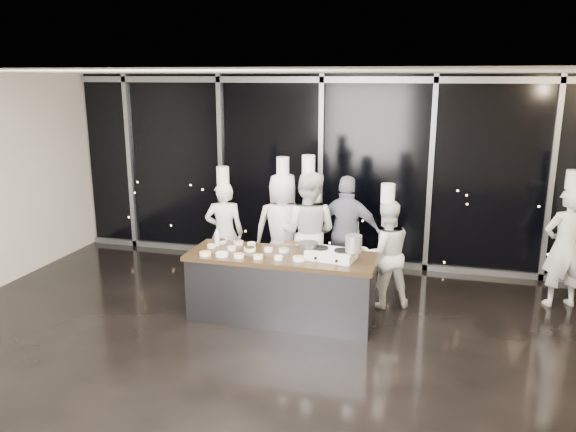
{
  "coord_description": "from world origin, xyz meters",
  "views": [
    {
      "loc": [
        1.87,
        -5.8,
        3.17
      ],
      "look_at": [
        0.01,
        1.2,
        1.35
      ],
      "focal_mm": 35.0,
      "sensor_mm": 36.0,
      "label": 1
    }
  ],
  "objects_px": {
    "demo_counter": "(281,287)",
    "chef_left": "(283,229)",
    "chef_far_left": "(224,232)",
    "chef_right": "(385,253)",
    "chef_center": "(308,232)",
    "guest": "(347,233)",
    "chef_side": "(565,246)",
    "stove": "(331,254)",
    "frying_pan": "(307,244)",
    "stock_pot": "(354,243)"
  },
  "relations": [
    {
      "from": "demo_counter",
      "to": "chef_right",
      "type": "height_order",
      "value": "chef_right"
    },
    {
      "from": "stock_pot",
      "to": "chef_center",
      "type": "relative_size",
      "value": 0.1
    },
    {
      "from": "chef_center",
      "to": "chef_right",
      "type": "bearing_deg",
      "value": 171.86
    },
    {
      "from": "demo_counter",
      "to": "chef_side",
      "type": "height_order",
      "value": "chef_side"
    },
    {
      "from": "stove",
      "to": "chef_side",
      "type": "relative_size",
      "value": 0.33
    },
    {
      "from": "chef_center",
      "to": "chef_right",
      "type": "height_order",
      "value": "chef_center"
    },
    {
      "from": "demo_counter",
      "to": "guest",
      "type": "xyz_separation_m",
      "value": [
        0.65,
        1.34,
        0.42
      ]
    },
    {
      "from": "demo_counter",
      "to": "guest",
      "type": "bearing_deg",
      "value": 64.12
    },
    {
      "from": "chef_side",
      "to": "chef_right",
      "type": "bearing_deg",
      "value": -5.21
    },
    {
      "from": "stock_pot",
      "to": "frying_pan",
      "type": "bearing_deg",
      "value": 171.93
    },
    {
      "from": "frying_pan",
      "to": "guest",
      "type": "relative_size",
      "value": 0.27
    },
    {
      "from": "guest",
      "to": "chef_side",
      "type": "relative_size",
      "value": 0.9
    },
    {
      "from": "chef_right",
      "to": "demo_counter",
      "type": "bearing_deg",
      "value": 8.99
    },
    {
      "from": "chef_left",
      "to": "chef_far_left",
      "type": "bearing_deg",
      "value": -1.02
    },
    {
      "from": "demo_counter",
      "to": "chef_far_left",
      "type": "distance_m",
      "value": 1.66
    },
    {
      "from": "demo_counter",
      "to": "chef_far_left",
      "type": "xyz_separation_m",
      "value": [
        -1.21,
        1.07,
        0.38
      ]
    },
    {
      "from": "chef_left",
      "to": "stove",
      "type": "bearing_deg",
      "value": 118.93
    },
    {
      "from": "chef_far_left",
      "to": "chef_right",
      "type": "bearing_deg",
      "value": 156.41
    },
    {
      "from": "demo_counter",
      "to": "chef_right",
      "type": "relative_size",
      "value": 1.41
    },
    {
      "from": "demo_counter",
      "to": "guest",
      "type": "relative_size",
      "value": 1.41
    },
    {
      "from": "chef_far_left",
      "to": "chef_center",
      "type": "xyz_separation_m",
      "value": [
        1.32,
        -0.01,
        0.1
      ]
    },
    {
      "from": "stove",
      "to": "stock_pot",
      "type": "relative_size",
      "value": 3.13
    },
    {
      "from": "stove",
      "to": "chef_left",
      "type": "height_order",
      "value": "chef_left"
    },
    {
      "from": "guest",
      "to": "chef_right",
      "type": "height_order",
      "value": "chef_right"
    },
    {
      "from": "stove",
      "to": "chef_far_left",
      "type": "relative_size",
      "value": 0.35
    },
    {
      "from": "demo_counter",
      "to": "guest",
      "type": "distance_m",
      "value": 1.55
    },
    {
      "from": "stove",
      "to": "guest",
      "type": "relative_size",
      "value": 0.37
    },
    {
      "from": "frying_pan",
      "to": "stove",
      "type": "bearing_deg",
      "value": 1.67
    },
    {
      "from": "chef_right",
      "to": "chef_far_left",
      "type": "bearing_deg",
      "value": -29.65
    },
    {
      "from": "chef_far_left",
      "to": "chef_left",
      "type": "height_order",
      "value": "chef_left"
    },
    {
      "from": "stove",
      "to": "frying_pan",
      "type": "distance_m",
      "value": 0.34
    },
    {
      "from": "chef_center",
      "to": "chef_side",
      "type": "distance_m",
      "value": 3.58
    },
    {
      "from": "chef_center",
      "to": "frying_pan",
      "type": "bearing_deg",
      "value": 106.65
    },
    {
      "from": "demo_counter",
      "to": "stove",
      "type": "relative_size",
      "value": 3.82
    },
    {
      "from": "demo_counter",
      "to": "chef_center",
      "type": "distance_m",
      "value": 1.17
    },
    {
      "from": "chef_side",
      "to": "stove",
      "type": "bearing_deg",
      "value": 5.73
    },
    {
      "from": "frying_pan",
      "to": "stock_pot",
      "type": "distance_m",
      "value": 0.62
    },
    {
      "from": "demo_counter",
      "to": "frying_pan",
      "type": "distance_m",
      "value": 0.7
    },
    {
      "from": "chef_left",
      "to": "chef_right",
      "type": "height_order",
      "value": "chef_left"
    },
    {
      "from": "frying_pan",
      "to": "chef_right",
      "type": "distance_m",
      "value": 1.25
    },
    {
      "from": "chef_center",
      "to": "guest",
      "type": "distance_m",
      "value": 0.61
    },
    {
      "from": "chef_right",
      "to": "chef_center",
      "type": "bearing_deg",
      "value": -35.93
    },
    {
      "from": "stove",
      "to": "guest",
      "type": "xyz_separation_m",
      "value": [
        -0.01,
        1.35,
        -0.09
      ]
    },
    {
      "from": "demo_counter",
      "to": "chef_left",
      "type": "distance_m",
      "value": 1.33
    },
    {
      "from": "demo_counter",
      "to": "stock_pot",
      "type": "distance_m",
      "value": 1.17
    },
    {
      "from": "guest",
      "to": "chef_left",
      "type": "bearing_deg",
      "value": 8.16
    },
    {
      "from": "chef_far_left",
      "to": "chef_center",
      "type": "distance_m",
      "value": 1.32
    },
    {
      "from": "stock_pot",
      "to": "chef_right",
      "type": "height_order",
      "value": "chef_right"
    },
    {
      "from": "chef_left",
      "to": "chef_side",
      "type": "height_order",
      "value": "chef_left"
    },
    {
      "from": "chef_left",
      "to": "guest",
      "type": "xyz_separation_m",
      "value": [
        0.96,
        0.13,
        -0.03
      ]
    }
  ]
}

